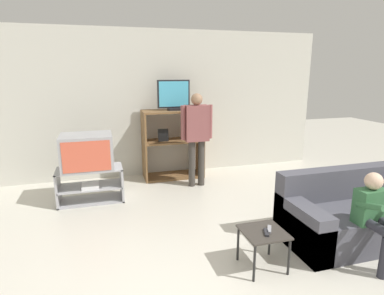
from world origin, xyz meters
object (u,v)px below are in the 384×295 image
object	(u,v)px
snack_table	(263,236)
person_seated_child	(377,213)
remote_control_black	(266,232)
person_standing_adult	(197,131)
media_shelf	(173,143)
remote_control_white	(269,229)
tv_stand	(91,185)
couch	(355,216)
television_flat	(174,96)
television_main	(87,152)

from	to	relation	value
snack_table	person_seated_child	bearing A→B (deg)	-13.01
remote_control_black	person_standing_adult	xyz separation A→B (m)	(0.06, 2.44, 0.53)
person_standing_adult	media_shelf	bearing A→B (deg)	116.34
person_standing_adult	remote_control_white	bearing A→B (deg)	-89.91
tv_stand	person_standing_adult	distance (m)	1.84
couch	person_seated_child	bearing A→B (deg)	-115.07
remote_control_black	person_seated_child	distance (m)	1.10
snack_table	person_seated_child	xyz separation A→B (m)	(1.08, -0.25, 0.22)
television_flat	person_standing_adult	size ratio (longest dim) A/B	0.37
tv_stand	media_shelf	world-z (taller)	media_shelf
remote_control_black	person_standing_adult	distance (m)	2.50
television_flat	person_seated_child	bearing A→B (deg)	-68.34
remote_control_white	media_shelf	bearing A→B (deg)	126.01
remote_control_white	person_seated_child	bearing A→B (deg)	16.81
person_standing_adult	person_seated_child	world-z (taller)	person_standing_adult
television_main	media_shelf	xyz separation A→B (m)	(1.43, 0.76, -0.14)
television_flat	person_seated_child	size ratio (longest dim) A/B	0.61
remote_control_white	person_standing_adult	world-z (taller)	person_standing_adult
television_main	media_shelf	world-z (taller)	media_shelf
media_shelf	remote_control_white	size ratio (longest dim) A/B	8.45
snack_table	person_standing_adult	distance (m)	2.47
television_main	snack_table	distance (m)	2.78
remote_control_white	person_seated_child	distance (m)	1.06
television_flat	remote_control_black	xyz separation A→B (m)	(0.19, -2.99, -1.07)
television_main	remote_control_black	distance (m)	2.80
snack_table	television_flat	bearing A→B (deg)	93.74
snack_table	couch	size ratio (longest dim) A/B	0.24
television_main	couch	xyz separation A→B (m)	(2.95, -1.97, -0.49)
television_main	person_standing_adult	bearing A→B (deg)	6.84
tv_stand	person_seated_child	size ratio (longest dim) A/B	1.00
person_standing_adult	tv_stand	bearing A→B (deg)	-173.35
snack_table	remote_control_black	bearing A→B (deg)	-87.27
television_main	person_standing_adult	distance (m)	1.73
remote_control_white	person_standing_adult	distance (m)	2.45
television_main	remote_control_white	distance (m)	2.80
tv_stand	remote_control_white	bearing A→B (deg)	-52.29
media_shelf	remote_control_white	world-z (taller)	media_shelf
tv_stand	remote_control_white	size ratio (longest dim) A/B	6.47
television_flat	person_seated_child	world-z (taller)	television_flat
television_main	tv_stand	bearing A→B (deg)	28.67
remote_control_black	remote_control_white	size ratio (longest dim) A/B	1.00
tv_stand	person_standing_adult	world-z (taller)	person_standing_adult
snack_table	person_standing_adult	xyz separation A→B (m)	(0.06, 2.40, 0.59)
snack_table	remote_control_white	world-z (taller)	remote_control_white
television_main	person_standing_adult	size ratio (longest dim) A/B	0.46
media_shelf	couch	size ratio (longest dim) A/B	0.72
television_flat	snack_table	distance (m)	3.16
tv_stand	remote_control_black	xyz separation A→B (m)	(1.64, -2.24, 0.15)
television_flat	remote_control_black	world-z (taller)	television_flat
television_main	remote_control_white	world-z (taller)	television_main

